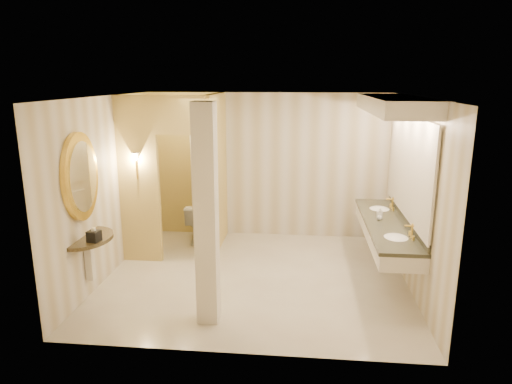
# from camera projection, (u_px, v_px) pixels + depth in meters

# --- Properties ---
(floor) EXTENTS (4.50, 4.50, 0.00)m
(floor) POSITION_uv_depth(u_px,v_px,m) (255.00, 277.00, 6.96)
(floor) COLOR beige
(floor) RESTS_ON ground
(ceiling) EXTENTS (4.50, 4.50, 0.00)m
(ceiling) POSITION_uv_depth(u_px,v_px,m) (255.00, 97.00, 6.30)
(ceiling) COLOR white
(ceiling) RESTS_ON wall_back
(wall_back) EXTENTS (4.50, 0.02, 2.70)m
(wall_back) POSITION_uv_depth(u_px,v_px,m) (266.00, 166.00, 8.56)
(wall_back) COLOR beige
(wall_back) RESTS_ON floor
(wall_front) EXTENTS (4.50, 0.02, 2.70)m
(wall_front) POSITION_uv_depth(u_px,v_px,m) (235.00, 238.00, 4.70)
(wall_front) COLOR beige
(wall_front) RESTS_ON floor
(wall_left) EXTENTS (0.02, 4.00, 2.70)m
(wall_left) POSITION_uv_depth(u_px,v_px,m) (106.00, 188.00, 6.85)
(wall_left) COLOR beige
(wall_left) RESTS_ON floor
(wall_right) EXTENTS (0.02, 4.00, 2.70)m
(wall_right) POSITION_uv_depth(u_px,v_px,m) (414.00, 195.00, 6.41)
(wall_right) COLOR beige
(wall_right) RESTS_ON floor
(toilet_closet) EXTENTS (1.50, 1.55, 2.70)m
(toilet_closet) POSITION_uv_depth(u_px,v_px,m) (194.00, 174.00, 7.67)
(toilet_closet) COLOR tan
(toilet_closet) RESTS_ON floor
(wall_sconce) EXTENTS (0.14, 0.14, 0.42)m
(wall_sconce) POSITION_uv_depth(u_px,v_px,m) (136.00, 158.00, 7.14)
(wall_sconce) COLOR gold
(wall_sconce) RESTS_ON toilet_closet
(vanity) EXTENTS (0.75, 2.76, 2.09)m
(vanity) POSITION_uv_depth(u_px,v_px,m) (393.00, 172.00, 6.60)
(vanity) COLOR silver
(vanity) RESTS_ON floor
(console_shelf) EXTENTS (0.90, 0.90, 1.90)m
(console_shelf) POSITION_uv_depth(u_px,v_px,m) (83.00, 204.00, 6.03)
(console_shelf) COLOR black
(console_shelf) RESTS_ON floor
(pillar) EXTENTS (0.26, 0.26, 2.70)m
(pillar) POSITION_uv_depth(u_px,v_px,m) (206.00, 217.00, 5.42)
(pillar) COLOR silver
(pillar) RESTS_ON floor
(tissue_box) EXTENTS (0.17, 0.17, 0.14)m
(tissue_box) POSITION_uv_depth(u_px,v_px,m) (94.00, 236.00, 5.95)
(tissue_box) COLOR black
(tissue_box) RESTS_ON console_shelf
(toilet) EXTENTS (0.49, 0.76, 0.73)m
(toilet) POSITION_uv_depth(u_px,v_px,m) (197.00, 222.00, 8.45)
(toilet) COLOR white
(toilet) RESTS_ON floor
(soap_bottle_a) EXTENTS (0.06, 0.07, 0.14)m
(soap_bottle_a) POSITION_uv_depth(u_px,v_px,m) (379.00, 213.00, 6.97)
(soap_bottle_a) COLOR beige
(soap_bottle_a) RESTS_ON vanity
(soap_bottle_b) EXTENTS (0.09, 0.09, 0.10)m
(soap_bottle_b) POSITION_uv_depth(u_px,v_px,m) (379.00, 217.00, 6.85)
(soap_bottle_b) COLOR silver
(soap_bottle_b) RESTS_ON vanity
(soap_bottle_c) EXTENTS (0.09, 0.09, 0.19)m
(soap_bottle_c) POSITION_uv_depth(u_px,v_px,m) (381.00, 213.00, 6.87)
(soap_bottle_c) COLOR #C6B28C
(soap_bottle_c) RESTS_ON vanity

